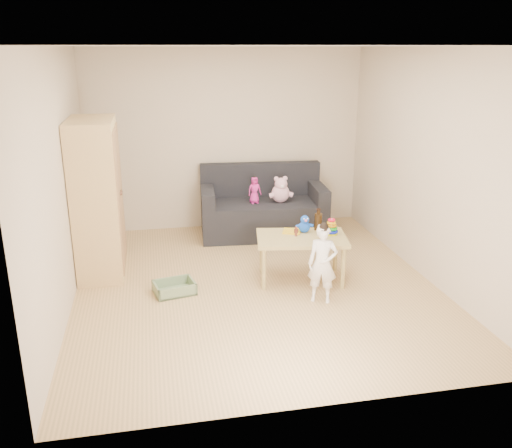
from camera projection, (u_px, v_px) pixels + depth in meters
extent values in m
plane|color=tan|center=(256.00, 285.00, 6.19)|extent=(4.50, 4.50, 0.00)
plane|color=white|center=(256.00, 46.00, 5.38)|extent=(4.50, 4.50, 0.00)
plane|color=beige|center=(226.00, 140.00, 7.88)|extent=(4.00, 0.00, 4.00)
plane|color=beige|center=(320.00, 246.00, 3.68)|extent=(4.00, 0.00, 4.00)
plane|color=beige|center=(60.00, 182.00, 5.41)|extent=(0.00, 4.50, 4.50)
plane|color=beige|center=(428.00, 166.00, 6.15)|extent=(0.00, 4.50, 4.50)
cube|color=#EACC80|center=(97.00, 198.00, 6.31)|extent=(0.51, 1.01, 1.82)
cube|color=black|center=(263.00, 218.00, 7.79)|extent=(1.82, 1.00, 0.49)
cube|color=tan|center=(301.00, 258.00, 6.25)|extent=(1.10, 0.80, 0.53)
imported|color=white|center=(322.00, 265.00, 5.68)|extent=(0.36, 0.31, 0.83)
imported|color=#E42AA1|center=(255.00, 190.00, 7.57)|extent=(0.20, 0.15, 0.37)
cylinder|color=#DEEB0C|center=(331.00, 233.00, 6.25)|extent=(0.15, 0.15, 0.02)
cylinder|color=silver|center=(331.00, 226.00, 6.22)|extent=(0.02, 0.02, 0.18)
torus|color=#0C19C2|center=(331.00, 231.00, 6.24)|extent=(0.16, 0.16, 0.04)
torus|color=#189C1F|center=(331.00, 228.00, 6.23)|extent=(0.14, 0.14, 0.04)
torus|color=#C8810A|center=(331.00, 225.00, 6.22)|extent=(0.13, 0.13, 0.03)
torus|color=yellow|center=(331.00, 223.00, 6.20)|extent=(0.11, 0.11, 0.03)
torus|color=#FF0F3A|center=(332.00, 220.00, 6.20)|extent=(0.09, 0.09, 0.03)
cylinder|color=black|center=(318.00, 222.00, 6.36)|extent=(0.09, 0.09, 0.20)
cylinder|color=black|center=(319.00, 212.00, 6.32)|extent=(0.04, 0.04, 0.06)
cylinder|color=black|center=(319.00, 209.00, 6.31)|extent=(0.05, 0.05, 0.02)
cube|color=yellow|center=(292.00, 231.00, 6.32)|extent=(0.26, 0.26, 0.02)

